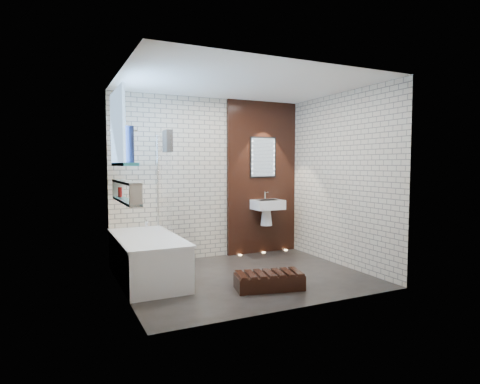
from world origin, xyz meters
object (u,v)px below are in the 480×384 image
bath_screen (164,182)px  washbasin (267,208)px  bathtub (147,258)px  walnut_step (269,282)px  led_mirror (263,157)px

bath_screen → washbasin: (1.82, 0.18, -0.49)m
bathtub → washbasin: washbasin is taller
bath_screen → walnut_step: size_ratio=1.70×
led_mirror → walnut_step: bearing=-116.4°
bath_screen → led_mirror: led_mirror is taller
bathtub → washbasin: (2.17, 0.62, 0.50)m
bathtub → led_mirror: 2.68m
bathtub → walnut_step: bathtub is taller
washbasin → led_mirror: 0.88m
bathtub → bath_screen: 1.14m
bath_screen → bathtub: bearing=-128.9°
bath_screen → led_mirror: (1.82, 0.34, 0.37)m
bath_screen → washbasin: bearing=5.8°
bathtub → bath_screen: bearing=51.1°
washbasin → walnut_step: bearing=-118.5°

